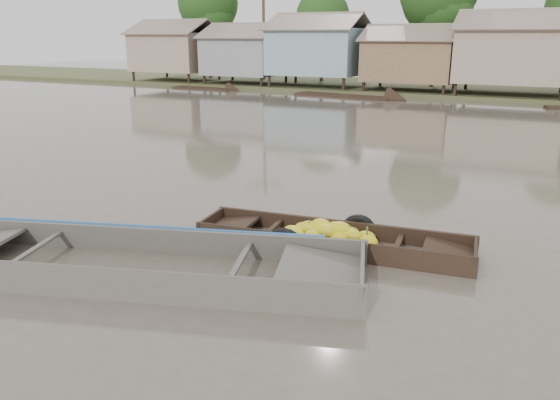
% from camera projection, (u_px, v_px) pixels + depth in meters
% --- Properties ---
extents(ground, '(120.00, 120.00, 0.00)m').
position_uv_depth(ground, '(245.00, 253.00, 10.15)').
color(ground, '#524B3F').
rests_on(ground, ground).
extents(riverbank, '(120.00, 12.47, 10.22)m').
position_uv_depth(riverbank, '(525.00, 47.00, 35.42)').
color(riverbank, '#384723').
rests_on(riverbank, ground).
extents(banana_boat, '(5.35, 1.80, 0.75)m').
position_uv_depth(banana_boat, '(329.00, 240.00, 10.41)').
color(banana_boat, black).
rests_on(banana_boat, ground).
extents(viewer_boat, '(8.06, 4.23, 0.63)m').
position_uv_depth(viewer_boat, '(135.00, 270.00, 9.26)').
color(viewer_boat, '#49443D').
rests_on(viewer_boat, ground).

